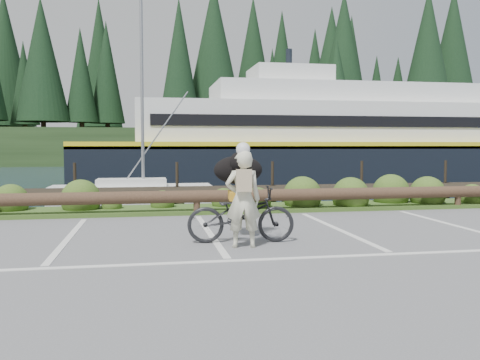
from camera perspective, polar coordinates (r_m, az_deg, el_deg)
The scene contains 7 objects.
ground at distance 7.92m, azimuth -1.70°, elevation -8.45°, with size 72.00×72.00×0.00m, color #5B5C5E.
harbor_backdrop at distance 86.20m, azimuth -9.25°, elevation 2.81°, with size 170.00×160.00×30.00m.
vegetation_strip at distance 13.11m, azimuth -5.16°, elevation -3.28°, with size 34.00×1.60×0.10m, color #3D5B21.
log_rail at distance 12.42m, azimuth -4.87°, elevation -3.92°, with size 32.00×0.30×0.60m, color #443021, non-canonical shape.
bicycle at distance 8.86m, azimuth 0.10°, elevation -3.90°, with size 0.65×1.86×0.98m, color black.
cyclist at distance 8.40m, azimuth 0.35°, elevation -2.17°, with size 0.59×0.39×1.61m, color beige.
dog at distance 9.39m, azimuth -0.21°, elevation 1.15°, with size 0.91×0.44×0.53m, color black.
Camera 1 is at (-1.15, -7.65, 1.71)m, focal length 38.00 mm.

